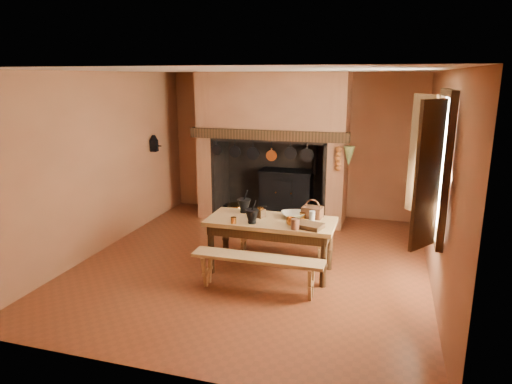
% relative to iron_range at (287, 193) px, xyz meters
% --- Properties ---
extents(floor, '(5.50, 5.50, 0.00)m').
position_rel_iron_range_xyz_m(floor, '(0.04, -2.45, -0.48)').
color(floor, brown).
rests_on(floor, ground).
extents(ceiling, '(5.50, 5.50, 0.00)m').
position_rel_iron_range_xyz_m(ceiling, '(0.04, -2.45, 2.32)').
color(ceiling, silver).
rests_on(ceiling, back_wall).
extents(back_wall, '(5.00, 0.02, 2.80)m').
position_rel_iron_range_xyz_m(back_wall, '(0.04, 0.30, 0.92)').
color(back_wall, '#97603C').
rests_on(back_wall, floor).
extents(wall_left, '(0.02, 5.50, 2.80)m').
position_rel_iron_range_xyz_m(wall_left, '(-2.46, -2.45, 0.92)').
color(wall_left, '#97603C').
rests_on(wall_left, floor).
extents(wall_right, '(0.02, 5.50, 2.80)m').
position_rel_iron_range_xyz_m(wall_right, '(2.54, -2.45, 0.92)').
color(wall_right, '#97603C').
rests_on(wall_right, floor).
extents(wall_front, '(5.00, 0.02, 2.80)m').
position_rel_iron_range_xyz_m(wall_front, '(0.04, -5.20, 0.92)').
color(wall_front, '#97603C').
rests_on(wall_front, floor).
extents(chimney_breast, '(2.95, 0.96, 2.80)m').
position_rel_iron_range_xyz_m(chimney_breast, '(-0.26, -0.14, 1.33)').
color(chimney_breast, '#97603C').
rests_on(chimney_breast, floor).
extents(iron_range, '(1.12, 0.55, 1.60)m').
position_rel_iron_range_xyz_m(iron_range, '(0.00, 0.00, 0.00)').
color(iron_range, black).
rests_on(iron_range, floor).
extents(hearth_pans, '(0.51, 0.62, 0.20)m').
position_rel_iron_range_xyz_m(hearth_pans, '(-1.01, -0.23, -0.39)').
color(hearth_pans, '#B07128').
rests_on(hearth_pans, floor).
extents(hanging_pans, '(1.92, 0.29, 0.27)m').
position_rel_iron_range_xyz_m(hanging_pans, '(-0.30, -0.64, 0.88)').
color(hanging_pans, black).
rests_on(hanging_pans, chimney_breast).
extents(onion_string, '(0.12, 0.10, 0.46)m').
position_rel_iron_range_xyz_m(onion_string, '(1.04, -0.66, 0.85)').
color(onion_string, '#96471B').
rests_on(onion_string, chimney_breast).
extents(herb_bunch, '(0.20, 0.20, 0.35)m').
position_rel_iron_range_xyz_m(herb_bunch, '(1.22, -0.66, 0.90)').
color(herb_bunch, '#505829').
rests_on(herb_bunch, chimney_breast).
extents(window, '(0.39, 1.75, 1.76)m').
position_rel_iron_range_xyz_m(window, '(2.39, -2.85, 1.22)').
color(window, white).
rests_on(window, wall_right).
extents(wall_coffee_mill, '(0.23, 0.16, 0.31)m').
position_rel_iron_range_xyz_m(wall_coffee_mill, '(-2.38, -0.90, 1.03)').
color(wall_coffee_mill, black).
rests_on(wall_coffee_mill, wall_left).
extents(work_table, '(1.79, 0.79, 0.77)m').
position_rel_iron_range_xyz_m(work_table, '(0.36, -2.65, 0.17)').
color(work_table, '#AB8A4E').
rests_on(work_table, floor).
extents(bench_front, '(1.72, 0.30, 0.48)m').
position_rel_iron_range_xyz_m(bench_front, '(0.36, -3.32, -0.12)').
color(bench_front, '#AB8A4E').
rests_on(bench_front, floor).
extents(bench_back, '(1.51, 0.26, 0.42)m').
position_rel_iron_range_xyz_m(bench_back, '(0.36, -2.00, -0.17)').
color(bench_back, '#AB8A4E').
rests_on(bench_back, floor).
extents(mortar_large, '(0.20, 0.20, 0.34)m').
position_rel_iron_range_xyz_m(mortar_large, '(-0.11, -2.43, 0.40)').
color(mortar_large, black).
rests_on(mortar_large, work_table).
extents(mortar_small, '(0.19, 0.19, 0.33)m').
position_rel_iron_range_xyz_m(mortar_small, '(0.15, -2.88, 0.40)').
color(mortar_small, black).
rests_on(mortar_small, work_table).
extents(coffee_grinder, '(0.17, 0.16, 0.18)m').
position_rel_iron_range_xyz_m(coffee_grinder, '(0.19, -2.59, 0.36)').
color(coffee_grinder, '#31200F').
rests_on(coffee_grinder, work_table).
extents(brass_mug_a, '(0.09, 0.09, 0.09)m').
position_rel_iron_range_xyz_m(brass_mug_a, '(-0.08, -2.96, 0.33)').
color(brass_mug_a, '#B07128').
rests_on(brass_mug_a, work_table).
extents(brass_mug_b, '(0.11, 0.11, 0.09)m').
position_rel_iron_range_xyz_m(brass_mug_b, '(0.77, -2.48, 0.34)').
color(brass_mug_b, '#B07128').
rests_on(brass_mug_b, work_table).
extents(mixing_bowl, '(0.43, 0.43, 0.08)m').
position_rel_iron_range_xyz_m(mixing_bowl, '(0.64, -2.47, 0.33)').
color(mixing_bowl, '#BFB393').
rests_on(mixing_bowl, work_table).
extents(stoneware_crock, '(0.12, 0.12, 0.14)m').
position_rel_iron_range_xyz_m(stoneware_crock, '(0.77, -2.96, 0.36)').
color(stoneware_crock, brown).
rests_on(stoneware_crock, work_table).
extents(glass_jar, '(0.09, 0.09, 0.14)m').
position_rel_iron_range_xyz_m(glass_jar, '(0.92, -2.55, 0.36)').
color(glass_jar, beige).
rests_on(glass_jar, work_table).
extents(wicker_basket, '(0.31, 0.24, 0.27)m').
position_rel_iron_range_xyz_m(wicker_basket, '(0.90, -2.39, 0.38)').
color(wicker_basket, '#442414').
rests_on(wicker_basket, work_table).
extents(wooden_tray, '(0.41, 0.34, 0.06)m').
position_rel_iron_range_xyz_m(wooden_tray, '(0.93, -2.86, 0.32)').
color(wooden_tray, '#31200F').
rests_on(wooden_tray, work_table).
extents(brass_cup, '(0.14, 0.14, 0.10)m').
position_rel_iron_range_xyz_m(brass_cup, '(0.68, -2.81, 0.34)').
color(brass_cup, '#B07128').
rests_on(brass_cup, work_table).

